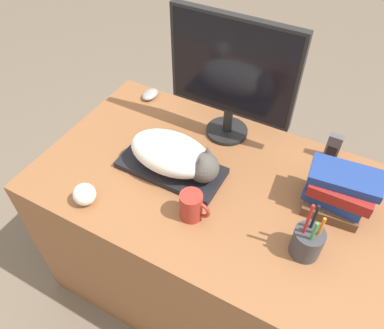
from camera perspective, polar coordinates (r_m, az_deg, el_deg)
desk at (r=1.63m, az=2.79°, el=-11.16°), size 1.28×0.76×0.74m
keyboard at (r=1.36m, az=-3.19°, el=-0.51°), size 0.39×0.18×0.02m
cat at (r=1.30m, az=-2.51°, el=1.42°), size 0.34×0.18×0.13m
monitor at (r=1.36m, az=6.09°, el=13.72°), size 0.47×0.17×0.49m
computer_mouse at (r=1.71m, az=-6.40°, el=10.58°), size 0.06×0.09×0.03m
coffee_mug at (r=1.20m, az=-0.19°, el=-6.27°), size 0.11×0.07×0.10m
pen_cup at (r=1.17m, az=17.14°, el=-11.18°), size 0.09×0.09×0.22m
baseball at (r=1.30m, az=-16.06°, el=-4.38°), size 0.08×0.08×0.08m
phone at (r=1.48m, az=20.71°, el=2.52°), size 0.05×0.03×0.11m
book_stack at (r=1.30m, az=21.48°, el=-3.75°), size 0.23×0.17×0.15m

